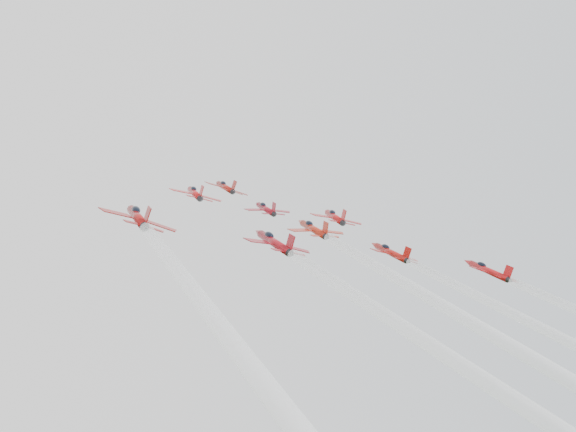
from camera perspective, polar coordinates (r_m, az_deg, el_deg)
name	(u,v)px	position (r m, az deg, el deg)	size (l,w,h in m)	color
jet_lead	(225,187)	(149.80, -4.98, 2.31)	(9.68, 12.14, 8.57)	maroon
jet_row2_left	(195,193)	(130.64, -7.38, 1.82)	(9.72, 12.19, 8.60)	#B21112
jet_row2_center	(266,209)	(129.49, -1.78, 0.59)	(8.54, 10.71, 7.55)	maroon
jet_row2_right	(334,217)	(139.45, 3.68, -0.06)	(10.45, 13.10, 9.24)	#B01011
jet_center	(471,327)	(77.33, 14.26, -8.47)	(9.67, 87.88, 59.76)	#AD2110
jet_rear_farleft	(232,374)	(48.06, -4.47, -12.32)	(10.58, 96.17, 65.40)	maroon
jet_rear_left	(462,389)	(56.78, 13.57, -13.16)	(9.77, 88.82, 60.40)	maroon
jet_rear_right	(570,351)	(79.65, 21.38, -9.88)	(8.41, 76.45, 51.99)	#A4140F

